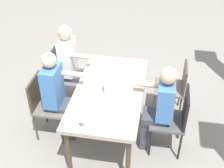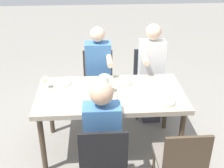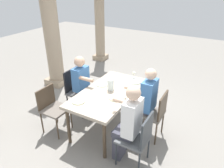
{
  "view_description": "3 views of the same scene",
  "coord_description": "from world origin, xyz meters",
  "px_view_note": "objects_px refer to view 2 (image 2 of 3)",
  "views": [
    {
      "loc": [
        3.11,
        0.59,
        3.17
      ],
      "look_at": [
        -0.09,
        0.02,
        0.81
      ],
      "focal_mm": 48.99,
      "sensor_mm": 36.0,
      "label": 1
    },
    {
      "loc": [
        0.18,
        2.94,
        2.41
      ],
      "look_at": [
        -0.02,
        0.01,
        0.89
      ],
      "focal_mm": 47.74,
      "sensor_mm": 36.0,
      "label": 2
    },
    {
      "loc": [
        -2.92,
        -1.73,
        2.65
      ],
      "look_at": [
        0.12,
        0.0,
        0.87
      ],
      "focal_mm": 34.06,
      "sensor_mm": 36.0,
      "label": 3
    }
  ],
  "objects_px": {
    "chair_west_north": "(181,159)",
    "plate_3": "(61,83)",
    "chair_mid_south": "(98,78)",
    "diner_guest_third": "(152,70)",
    "chair_mid_north": "(103,161)",
    "diner_man_white": "(102,135)",
    "plate_2": "(97,103)",
    "water_pitcher": "(105,85)",
    "diner_woman_green": "(99,74)",
    "chair_west_south": "(149,77)",
    "plate_0": "(165,102)",
    "plate_1": "(123,82)",
    "wine_glass_3": "(45,80)",
    "dining_table": "(111,98)"
  },
  "relations": [
    {
      "from": "chair_mid_north",
      "to": "plate_2",
      "type": "relative_size",
      "value": 4.33
    },
    {
      "from": "water_pitcher",
      "to": "chair_west_south",
      "type": "bearing_deg",
      "value": -127.8
    },
    {
      "from": "chair_mid_north",
      "to": "chair_mid_south",
      "type": "xyz_separation_m",
      "value": [
        0.0,
        -1.73,
        -0.01
      ]
    },
    {
      "from": "plate_1",
      "to": "plate_2",
      "type": "distance_m",
      "value": 0.58
    },
    {
      "from": "diner_woman_green",
      "to": "plate_3",
      "type": "height_order",
      "value": "diner_woman_green"
    },
    {
      "from": "dining_table",
      "to": "diner_woman_green",
      "type": "relative_size",
      "value": 1.26
    },
    {
      "from": "dining_table",
      "to": "plate_2",
      "type": "relative_size",
      "value": 7.62
    },
    {
      "from": "chair_mid_north",
      "to": "chair_west_south",
      "type": "bearing_deg",
      "value": -112.84
    },
    {
      "from": "chair_mid_south",
      "to": "chair_west_north",
      "type": "bearing_deg",
      "value": 112.96
    },
    {
      "from": "chair_west_north",
      "to": "plate_3",
      "type": "xyz_separation_m",
      "value": [
        1.18,
        -1.12,
        0.26
      ]
    },
    {
      "from": "chair_mid_north",
      "to": "water_pitcher",
      "type": "height_order",
      "value": "water_pitcher"
    },
    {
      "from": "diner_man_white",
      "to": "plate_0",
      "type": "distance_m",
      "value": 0.8
    },
    {
      "from": "chair_west_north",
      "to": "diner_man_white",
      "type": "bearing_deg",
      "value": -15.21
    },
    {
      "from": "chair_mid_north",
      "to": "chair_mid_south",
      "type": "distance_m",
      "value": 1.73
    },
    {
      "from": "chair_west_north",
      "to": "diner_guest_third",
      "type": "bearing_deg",
      "value": -89.89
    },
    {
      "from": "chair_west_north",
      "to": "plate_1",
      "type": "xyz_separation_m",
      "value": [
        0.45,
        -1.1,
        0.26
      ]
    },
    {
      "from": "chair_mid_south",
      "to": "diner_guest_third",
      "type": "height_order",
      "value": "diner_guest_third"
    },
    {
      "from": "chair_west_south",
      "to": "plate_3",
      "type": "height_order",
      "value": "chair_west_south"
    },
    {
      "from": "chair_west_north",
      "to": "water_pitcher",
      "type": "xyz_separation_m",
      "value": [
        0.67,
        -0.85,
        0.35
      ]
    },
    {
      "from": "chair_west_south",
      "to": "diner_guest_third",
      "type": "xyz_separation_m",
      "value": [
        0.0,
        0.18,
        0.19
      ]
    },
    {
      "from": "diner_woman_green",
      "to": "diner_guest_third",
      "type": "height_order",
      "value": "diner_guest_third"
    },
    {
      "from": "water_pitcher",
      "to": "chair_mid_south",
      "type": "bearing_deg",
      "value": -86.35
    },
    {
      "from": "diner_woman_green",
      "to": "wine_glass_3",
      "type": "bearing_deg",
      "value": 38.78
    },
    {
      "from": "diner_woman_green",
      "to": "chair_mid_south",
      "type": "bearing_deg",
      "value": -89.15
    },
    {
      "from": "diner_guest_third",
      "to": "chair_west_south",
      "type": "bearing_deg",
      "value": -90.92
    },
    {
      "from": "plate_1",
      "to": "diner_guest_third",
      "type": "bearing_deg",
      "value": -135.04
    },
    {
      "from": "diner_guest_third",
      "to": "plate_2",
      "type": "distance_m",
      "value": 1.2
    },
    {
      "from": "plate_2",
      "to": "water_pitcher",
      "type": "relative_size",
      "value": 1.03
    },
    {
      "from": "diner_woman_green",
      "to": "diner_guest_third",
      "type": "distance_m",
      "value": 0.72
    },
    {
      "from": "chair_west_north",
      "to": "chair_west_south",
      "type": "bearing_deg",
      "value": -90.0
    },
    {
      "from": "chair_west_south",
      "to": "wine_glass_3",
      "type": "distance_m",
      "value": 1.56
    },
    {
      "from": "diner_man_white",
      "to": "plate_1",
      "type": "relative_size",
      "value": 5.13
    },
    {
      "from": "plate_3",
      "to": "wine_glass_3",
      "type": "relative_size",
      "value": 1.58
    },
    {
      "from": "diner_guest_third",
      "to": "plate_3",
      "type": "relative_size",
      "value": 5.66
    },
    {
      "from": "plate_1",
      "to": "wine_glass_3",
      "type": "bearing_deg",
      "value": 5.13
    },
    {
      "from": "chair_west_south",
      "to": "plate_0",
      "type": "bearing_deg",
      "value": 88.03
    },
    {
      "from": "water_pitcher",
      "to": "diner_woman_green",
      "type": "bearing_deg",
      "value": -85.52
    },
    {
      "from": "chair_mid_south",
      "to": "plate_0",
      "type": "distance_m",
      "value": 1.33
    },
    {
      "from": "chair_west_north",
      "to": "wine_glass_3",
      "type": "bearing_deg",
      "value": -37.12
    },
    {
      "from": "chair_mid_north",
      "to": "diner_man_white",
      "type": "bearing_deg",
      "value": -90.84
    },
    {
      "from": "chair_west_north",
      "to": "plate_3",
      "type": "height_order",
      "value": "chair_west_north"
    },
    {
      "from": "diner_man_white",
      "to": "plate_2",
      "type": "bearing_deg",
      "value": -84.76
    },
    {
      "from": "chair_mid_north",
      "to": "plate_3",
      "type": "xyz_separation_m",
      "value": [
        0.45,
        -1.13,
        0.24
      ]
    },
    {
      "from": "dining_table",
      "to": "plate_3",
      "type": "xyz_separation_m",
      "value": [
        0.57,
        -0.26,
        0.08
      ]
    },
    {
      "from": "plate_1",
      "to": "water_pitcher",
      "type": "height_order",
      "value": "water_pitcher"
    },
    {
      "from": "diner_woman_green",
      "to": "plate_0",
      "type": "height_order",
      "value": "diner_woman_green"
    },
    {
      "from": "chair_west_south",
      "to": "wine_glass_3",
      "type": "height_order",
      "value": "wine_glass_3"
    },
    {
      "from": "diner_man_white",
      "to": "water_pitcher",
      "type": "xyz_separation_m",
      "value": [
        -0.05,
        -0.66,
        0.18
      ]
    },
    {
      "from": "chair_west_south",
      "to": "chair_mid_north",
      "type": "relative_size",
      "value": 0.96
    },
    {
      "from": "chair_mid_north",
      "to": "plate_3",
      "type": "bearing_deg",
      "value": -68.13
    }
  ]
}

